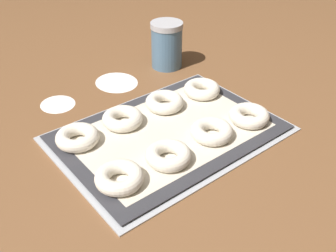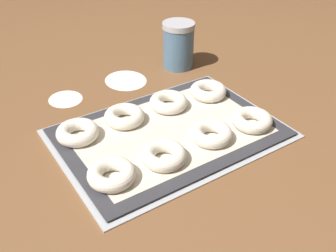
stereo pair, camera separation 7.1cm
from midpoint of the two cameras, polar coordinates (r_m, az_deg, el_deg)
ground_plane at (r=0.92m, az=-1.40°, el=-1.77°), size 2.80×2.80×0.00m
baking_tray at (r=0.92m, az=-2.21°, el=-1.20°), size 0.52×0.37×0.01m
baking_mat at (r=0.92m, az=-2.22°, el=-0.93°), size 0.49×0.34×0.00m
bagel_front_far_left at (r=0.78m, az=-9.70°, el=-7.44°), size 0.10×0.10×0.03m
bagel_front_mid_left at (r=0.82m, az=-2.42°, el=-4.34°), size 0.10×0.10×0.03m
bagel_front_mid_right at (r=0.89m, az=4.12°, el=-0.83°), size 0.10×0.10×0.03m
bagel_front_far_right at (r=0.96m, az=9.63°, el=1.43°), size 0.10×0.10×0.03m
bagel_back_far_left at (r=0.90m, az=-15.22°, el=-1.66°), size 0.10×0.10×0.03m
bagel_back_mid_left at (r=0.95m, az=-8.77°, el=1.01°), size 0.10×0.10×0.03m
bagel_back_mid_right at (r=1.00m, az=-2.55°, el=3.43°), size 0.10×0.10×0.03m
bagel_back_far_right at (r=1.06m, az=3.02°, el=5.33°), size 0.10×0.10×0.03m
flour_canister at (r=1.22m, az=-1.90°, el=11.67°), size 0.10×0.10×0.14m
flour_patch_near at (r=1.09m, az=-17.52°, el=3.05°), size 0.09×0.10×0.00m
flour_patch_far at (r=1.16m, az=-9.23°, el=6.29°), size 0.12×0.13×0.00m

